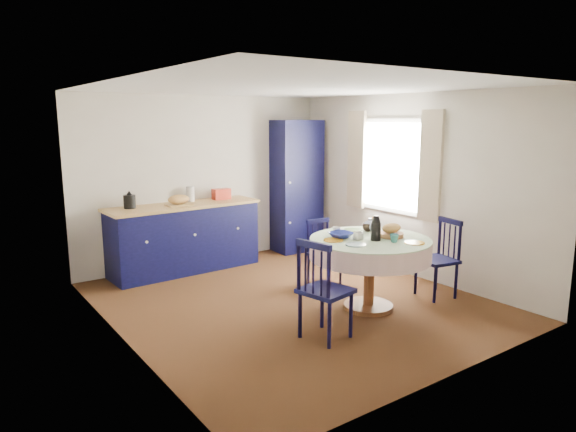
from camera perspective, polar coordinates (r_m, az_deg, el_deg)
name	(u,v)px	position (r m, az deg, el deg)	size (l,w,h in m)	color
floor	(292,301)	(6.23, 0.50, -9.47)	(4.50, 4.50, 0.00)	black
ceiling	(293,87)	(5.86, 0.54, 14.13)	(4.50, 4.50, 0.00)	white
wall_back	(205,180)	(7.84, -9.23, 3.96)	(4.00, 0.02, 2.50)	silver
wall_left	(119,217)	(5.03, -18.25, -0.14)	(0.02, 4.50, 2.50)	silver
wall_right	(410,186)	(7.27, 13.40, 3.29)	(0.02, 4.50, 2.50)	silver
window	(392,164)	(7.41, 11.50, 5.63)	(0.10, 1.74, 1.45)	white
kitchen_counter	(184,236)	(7.50, -11.43, -2.25)	(2.20, 0.76, 1.21)	black
pantry_cabinet	(296,186)	(8.44, 0.89, 3.33)	(0.78, 0.57, 2.14)	black
dining_table	(370,249)	(5.89, 9.13, -3.67)	(1.36, 1.36, 1.11)	brown
chair_left	(323,289)	(5.07, 3.91, -8.11)	(0.52, 0.53, 1.02)	black
chair_far	(323,252)	(6.77, 3.91, -4.01)	(0.41, 0.40, 0.86)	black
chair_right	(439,258)	(6.55, 16.47, -4.46)	(0.48, 0.49, 0.96)	black
mug_a	(358,236)	(5.76, 7.83, -2.21)	(0.11, 0.11, 0.09)	silver
mug_b	(394,238)	(5.71, 11.72, -2.44)	(0.10, 0.10, 0.09)	#256869
mug_c	(368,227)	(6.22, 8.84, -1.24)	(0.12, 0.12, 0.10)	black
mug_d	(337,231)	(6.01, 5.42, -1.63)	(0.10, 0.10, 0.09)	silver
cobalt_bowl	(341,235)	(5.84, 5.88, -2.12)	(0.27, 0.27, 0.07)	navy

